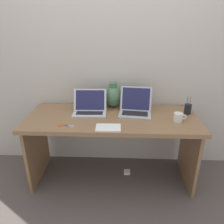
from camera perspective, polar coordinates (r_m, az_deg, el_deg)
The scene contains 11 objects.
ground_plane at distance 2.51m, azimuth 0.00°, elevation -16.82°, with size 6.00×6.00×0.00m, color #564C47.
back_wall at distance 2.34m, azimuth 0.40°, elevation 12.97°, with size 4.40×0.04×2.40m, color beige.
desk at distance 2.18m, azimuth 0.00°, elevation -4.79°, with size 1.69×0.68×0.74m.
laptop_left at distance 2.21m, azimuth -5.90°, elevation 1.42°, with size 0.34×0.25×0.23m.
laptop_right at distance 2.20m, azimuth 6.26°, elevation 1.46°, with size 0.35×0.30×0.26m.
green_vase at distance 2.33m, azimuth 0.29°, elevation 4.24°, with size 0.20×0.20×0.27m.
notebook_stack at distance 1.89m, azimuth -1.02°, elevation -4.22°, with size 0.22×0.14×0.01m, color white.
coffee_mug at distance 2.10m, azimuth 17.27°, elevation -1.34°, with size 0.12×0.08×0.08m.
pen_cup at distance 2.29m, azimuth 19.54°, elevation 0.82°, with size 0.07×0.07×0.19m.
scissors at distance 1.99m, azimuth -12.84°, elevation -3.47°, with size 0.15×0.06×0.01m.
power_brick at distance 2.55m, azimuth 4.02°, elevation -15.67°, with size 0.07×0.07×0.03m, color white.
Camera 1 is at (0.08, -1.93, 1.61)m, focal length 34.30 mm.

